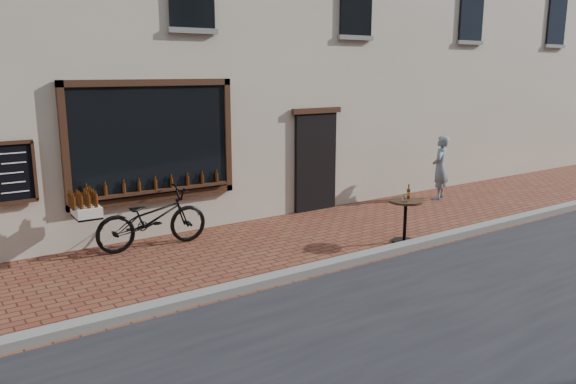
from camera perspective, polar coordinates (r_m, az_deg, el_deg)
ground at (r=9.17m, az=6.37°, el=-7.75°), size 90.00×90.00×0.00m
kerb at (r=9.29m, az=5.57°, el=-7.07°), size 90.00×0.25×0.12m
cargo_bicycle at (r=10.32m, az=-13.86°, el=-2.60°), size 2.42×0.77×1.14m
bistro_table at (r=10.56m, az=11.85°, el=-2.02°), size 0.62×0.62×1.07m
pedestrian at (r=14.35m, az=15.20°, el=2.43°), size 0.68×0.61×1.57m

